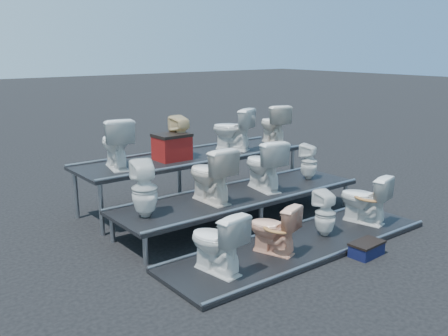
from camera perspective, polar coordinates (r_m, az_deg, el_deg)
ground at (r=8.01m, az=1.90°, el=-6.19°), size 80.00×80.00×0.00m
tier_front at (r=7.12m, az=8.69°, el=-8.71°), size 4.20×1.20×0.06m
tier_mid at (r=7.93m, az=1.92°, el=-4.63°), size 4.20×1.20×0.46m
tier_back at (r=8.87m, az=-3.45°, el=-1.30°), size 4.20×1.20×0.86m
toilet_0 at (r=6.05m, az=-0.86°, el=-8.41°), size 0.53×0.81×0.78m
toilet_1 at (r=6.64m, az=5.67°, el=-6.88°), size 0.58×0.75×0.68m
toilet_2 at (r=7.34m, az=11.50°, el=-5.10°), size 0.35×0.35×0.67m
toilet_3 at (r=8.00m, az=15.74°, el=-3.37°), size 0.59×0.83×0.77m
toilet_4 at (r=6.83m, az=-9.08°, el=-2.38°), size 0.44×0.44×0.78m
toilet_5 at (r=7.40m, az=-1.56°, el=-0.72°), size 0.47×0.83×0.84m
toilet_6 at (r=8.06m, az=4.56°, el=0.40°), size 0.60×0.89×0.83m
toilet_7 at (r=8.82m, az=9.69°, el=0.73°), size 0.36×0.36×0.62m
toilet_8 at (r=7.97m, az=-12.27°, el=2.82°), size 0.61×0.87×0.80m
toilet_9 at (r=8.56m, az=-4.93°, el=3.55°), size 0.34×0.34×0.72m
toilet_10 at (r=9.20m, az=0.94°, el=4.48°), size 0.71×0.87×0.78m
toilet_11 at (r=9.88m, az=5.67°, el=5.04°), size 0.63×0.85×0.77m
red_crate at (r=8.45m, az=-5.96°, el=2.27°), size 0.56×0.45×0.40m
step_stool at (r=7.02m, az=15.97°, el=-8.98°), size 0.48×0.30×0.17m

